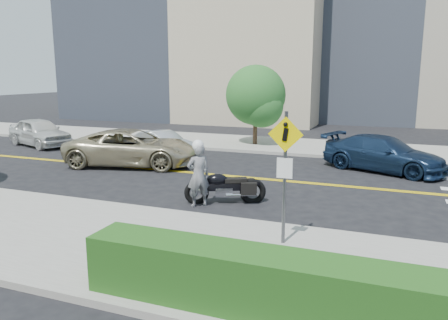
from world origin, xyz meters
TOP-DOWN VIEW (x-y plane):
  - ground_plane at (0.00, 0.00)m, footprint 120.00×120.00m
  - sidewalk_near at (0.00, -7.50)m, footprint 60.00×5.00m
  - sidewalk_far at (0.00, 7.50)m, footprint 60.00×5.00m
  - hedge at (6.00, -9.30)m, footprint 9.00×0.90m
  - pedestrian_sign at (4.20, -6.31)m, footprint 0.78×0.08m
  - motorcyclist at (1.05, -3.99)m, footprint 0.82×0.81m
  - motorcycle at (1.69, -3.39)m, footprint 2.52×1.69m
  - suv at (-4.07, 0.38)m, footprint 6.10×3.84m
  - parked_car_white at (-11.70, 3.01)m, footprint 4.83×3.20m
  - parked_car_silver at (-3.92, 2.80)m, footprint 3.89×2.48m
  - parked_car_blue at (6.12, 3.13)m, footprint 5.33×3.70m
  - tree_far_a at (-0.57, 7.07)m, footprint 3.22×3.22m

SIDE VIEW (x-z plane):
  - ground_plane at x=0.00m, z-range 0.00..0.00m
  - sidewalk_near at x=0.00m, z-range 0.00..0.15m
  - sidewalk_far at x=0.00m, z-range 0.00..0.15m
  - parked_car_silver at x=-3.92m, z-range 0.00..1.21m
  - hedge at x=6.00m, z-range 0.15..1.15m
  - parked_car_blue at x=6.12m, z-range 0.00..1.43m
  - motorcycle at x=1.69m, z-range 0.00..1.48m
  - parked_car_white at x=-11.70m, z-range 0.00..1.53m
  - suv at x=-4.07m, z-range 0.00..1.57m
  - motorcyclist at x=1.05m, z-range 0.00..2.03m
  - pedestrian_sign at x=4.20m, z-range 0.46..3.46m
  - tree_far_a at x=-0.57m, z-range 0.58..4.98m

